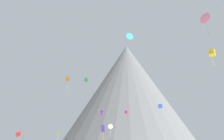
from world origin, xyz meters
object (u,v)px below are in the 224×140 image
at_px(kite_pink_high, 205,18).
at_px(kite_white_low, 110,127).
at_px(rock_massif, 126,106).
at_px(kite_blue_low, 160,106).
at_px(kite_indigo_low, 103,133).
at_px(kite_violet_mid, 102,112).
at_px(kite_yellow_mid, 212,53).
at_px(kite_cyan_high, 130,36).
at_px(kite_green_mid, 86,80).
at_px(kite_lime_low, 58,136).
at_px(kite_red_low, 18,134).
at_px(kite_magenta_mid, 127,112).
at_px(kite_orange_mid, 68,79).

xyz_separation_m(kite_pink_high, kite_white_low, (-22.23, 32.80, -16.45)).
bearing_deg(rock_massif, kite_blue_low, -80.92).
height_order(kite_white_low, kite_indigo_low, kite_white_low).
xyz_separation_m(kite_violet_mid, kite_yellow_mid, (28.99, -23.27, 9.23)).
bearing_deg(kite_cyan_high, kite_indigo_low, 55.22).
distance_m(kite_green_mid, kite_white_low, 15.86).
bearing_deg(kite_yellow_mid, kite_indigo_low, 44.34).
bearing_deg(rock_massif, kite_violet_mid, -99.66).
height_order(kite_lime_low, kite_white_low, kite_white_low).
height_order(kite_lime_low, kite_yellow_mid, kite_yellow_mid).
distance_m(kite_red_low, kite_lime_low, 11.99).
height_order(kite_green_mid, kite_cyan_high, kite_cyan_high).
xyz_separation_m(kite_lime_low, kite_indigo_low, (17.66, -27.51, -2.02)).
relative_size(rock_massif, kite_violet_mid, 15.04).
height_order(kite_green_mid, kite_indigo_low, kite_green_mid).
height_order(kite_pink_high, kite_magenta_mid, kite_pink_high).
relative_size(kite_white_low, kite_indigo_low, 0.66).
distance_m(rock_massif, kite_lime_low, 42.69).
bearing_deg(kite_white_low, kite_indigo_low, 78.81).
xyz_separation_m(kite_green_mid, kite_cyan_high, (13.40, 0.98, 14.20)).
relative_size(kite_blue_low, kite_yellow_mid, 0.20).
xyz_separation_m(kite_green_mid, kite_orange_mid, (-4.08, -5.30, -1.26)).
height_order(rock_massif, kite_violet_mid, rock_massif).
relative_size(kite_orange_mid, kite_yellow_mid, 1.11).
bearing_deg(kite_lime_low, kite_indigo_low, -7.90).
relative_size(kite_pink_high, kite_violet_mid, 0.84).
relative_size(kite_blue_low, kite_magenta_mid, 0.23).
bearing_deg(kite_yellow_mid, kite_orange_mid, 10.94).
bearing_deg(kite_blue_low, kite_white_low, 139.59).
bearing_deg(kite_magenta_mid, kite_yellow_mid, -95.32).
distance_m(kite_red_low, kite_green_mid, 24.16).
bearing_deg(kite_violet_mid, kite_green_mid, 66.24).
distance_m(kite_white_low, kite_cyan_high, 28.69).
distance_m(kite_orange_mid, kite_magenta_mid, 20.82).
bearing_deg(kite_cyan_high, kite_white_low, -54.89).
height_order(kite_pink_high, kite_red_low, kite_pink_high).
xyz_separation_m(kite_green_mid, kite_white_low, (6.85, 4.85, -13.46)).
bearing_deg(kite_magenta_mid, kite_indigo_low, -144.88).
height_order(rock_massif, kite_yellow_mid, rock_massif).
distance_m(kite_violet_mid, kite_green_mid, 11.89).
distance_m(kite_red_low, kite_violet_mid, 25.32).
distance_m(kite_violet_mid, kite_magenta_mid, 7.94).
bearing_deg(kite_lime_low, kite_white_low, 52.67).
bearing_deg(kite_orange_mid, kite_violet_mid, -98.84).
bearing_deg(kite_violet_mid, kite_lime_low, 19.07).
bearing_deg(kite_lime_low, rock_massif, 112.09).
bearing_deg(kite_cyan_high, kite_lime_low, -31.92).
distance_m(rock_massif, kite_magenta_mid, 34.66).
xyz_separation_m(kite_orange_mid, kite_indigo_low, (12.94, -18.26, -16.72)).
relative_size(kite_pink_high, kite_green_mid, 3.93).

